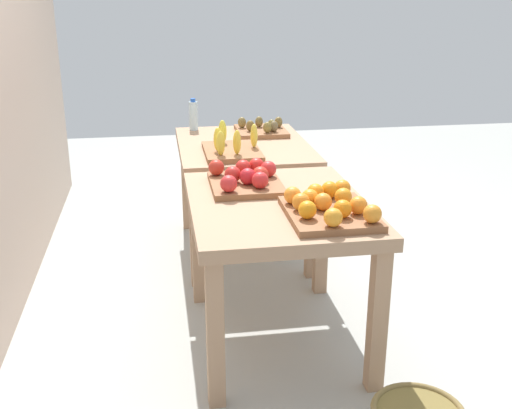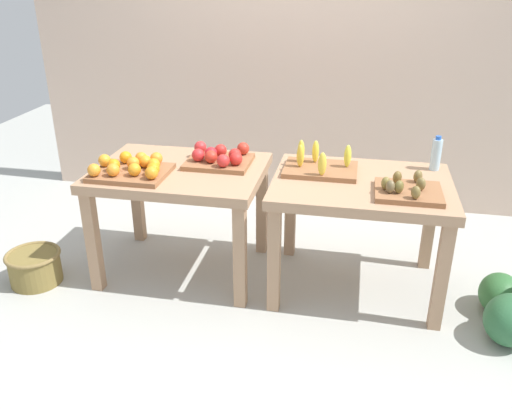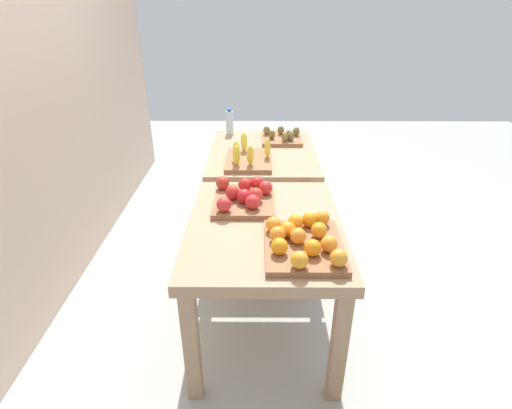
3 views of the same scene
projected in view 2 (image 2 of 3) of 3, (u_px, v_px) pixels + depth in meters
ground_plane at (267, 276)px, 3.52m from camera, size 8.00×8.00×0.00m
back_wall at (300, 17)px, 4.11m from camera, size 4.40×0.12×3.00m
display_table_left at (180, 183)px, 3.37m from camera, size 1.04×0.80×0.72m
display_table_right at (361, 197)px, 3.17m from camera, size 1.04×0.80×0.72m
orange_bin at (132, 168)px, 3.20m from camera, size 0.46×0.37×0.11m
apple_bin at (219, 158)px, 3.37m from camera, size 0.40×0.36×0.11m
banana_crate at (320, 166)px, 3.25m from camera, size 0.44×0.32×0.17m
kiwi_bin at (407, 190)px, 2.93m from camera, size 0.36×0.32×0.10m
water_bottle at (436, 154)px, 3.26m from camera, size 0.06×0.06×0.21m
wicker_basket at (35, 267)px, 3.42m from camera, size 0.34×0.34×0.21m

